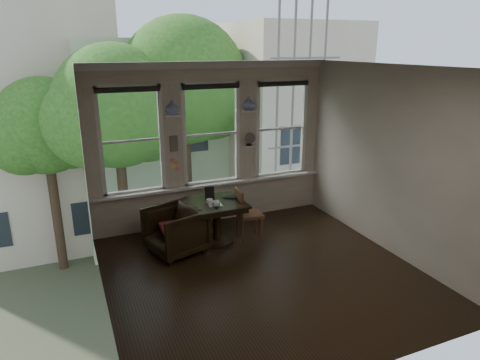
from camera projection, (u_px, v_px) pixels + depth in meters
name	position (u px, v px, depth m)	size (l,w,h in m)	color
ground	(262.00, 273.00, 6.43)	(4.50, 4.50, 0.00)	black
ceiling	(266.00, 67.00, 5.53)	(4.50, 4.50, 0.00)	silver
wall_back	(211.00, 145.00, 7.95)	(4.50, 4.50, 0.00)	beige
wall_front	(370.00, 242.00, 4.00)	(4.50, 4.50, 0.00)	beige
wall_left	(96.00, 199.00, 5.14)	(4.50, 4.50, 0.00)	beige
wall_right	(391.00, 161.00, 6.81)	(4.50, 4.50, 0.00)	beige
window_left	(131.00, 141.00, 7.35)	(1.10, 0.12, 1.90)	white
window_center	(211.00, 134.00, 7.89)	(1.10, 0.12, 1.90)	white
window_right	(280.00, 128.00, 8.43)	(1.10, 0.12, 1.90)	white
shelf_left	(173.00, 116.00, 7.41)	(0.26, 0.16, 0.03)	white
shelf_right	(249.00, 111.00, 7.95)	(0.26, 0.16, 0.03)	white
intercom	(174.00, 143.00, 7.59)	(0.14, 0.06, 0.28)	#59544F
sticky_notes	(174.00, 162.00, 7.70)	(0.16, 0.01, 0.24)	pink
desk_fan	(249.00, 141.00, 8.11)	(0.20, 0.20, 0.24)	#59544F
vase_left	(172.00, 108.00, 7.37)	(0.24, 0.24, 0.25)	white
vase_right	(249.00, 103.00, 7.91)	(0.24, 0.24, 0.25)	white
table	(217.00, 222.00, 7.31)	(0.90, 0.90, 0.75)	black
armchair_left	(175.00, 230.00, 6.95)	(0.83, 0.85, 0.77)	black
cushion_red	(175.00, 227.00, 6.93)	(0.45, 0.45, 0.06)	maroon
side_chair_right	(250.00, 214.00, 7.45)	(0.42, 0.42, 0.92)	#4B301A
laptop	(232.00, 198.00, 7.34)	(0.32, 0.21, 0.03)	black
mug	(209.00, 202.00, 7.05)	(0.10, 0.10, 0.10)	white
drinking_glass	(216.00, 205.00, 6.91)	(0.12, 0.12, 0.10)	white
tablet	(210.00, 193.00, 7.28)	(0.16, 0.02, 0.22)	black
papers	(214.00, 204.00, 7.11)	(0.22, 0.30, 0.00)	silver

